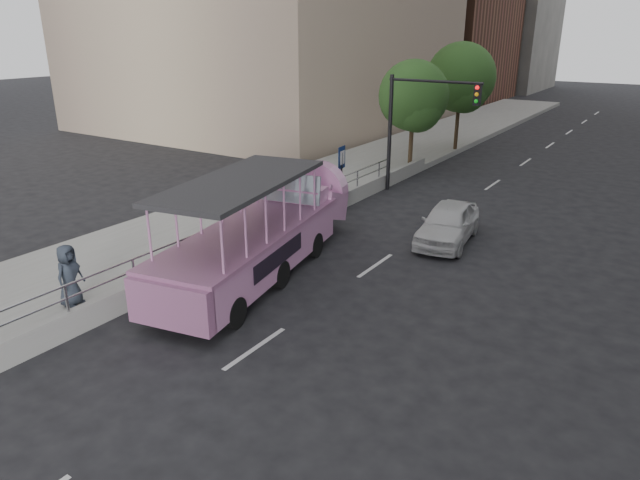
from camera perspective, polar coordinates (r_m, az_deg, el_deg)
ground at (r=15.66m, az=-4.68°, el=-6.54°), size 160.00×160.00×0.00m
sidewalk at (r=26.36m, az=-1.28°, el=5.13°), size 5.50×80.00×0.30m
kerb_wall at (r=18.72m, az=-8.53°, el=-0.48°), size 0.24×30.00×0.36m
guardrail at (r=18.50m, az=-8.64°, el=1.44°), size 0.07×22.00×0.71m
duck_boat at (r=17.59m, az=-5.54°, el=0.70°), size 4.03×9.82×3.18m
car at (r=20.45m, az=12.67°, el=1.67°), size 2.14×4.23×1.38m
pedestrian_far at (r=16.00m, az=-23.80°, el=-3.25°), size 0.71×0.91×1.66m
parking_sign at (r=23.03m, az=2.17°, el=6.88°), size 0.10×0.61×2.72m
traffic_signal at (r=25.89m, az=9.48°, el=12.15°), size 4.20×0.32×5.20m
street_tree_near at (r=29.60m, az=9.44°, el=13.78°), size 3.52×3.52×5.72m
street_tree_far at (r=35.03m, az=14.00°, el=15.24°), size 3.97×3.97×6.45m
midrise_stone_b at (r=78.96m, az=16.22°, el=21.72°), size 16.00×14.00×20.00m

